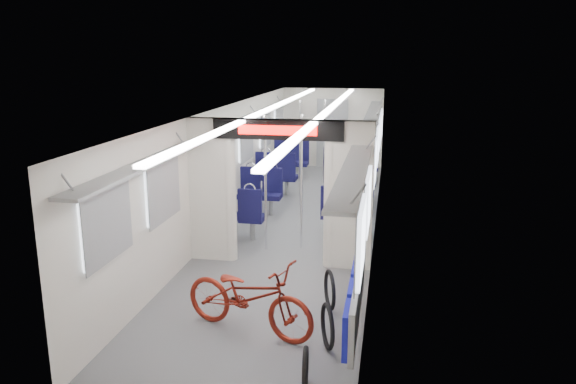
% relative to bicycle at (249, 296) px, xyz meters
% --- Properties ---
extents(carriage, '(12.00, 12.02, 2.31)m').
position_rel_bicycle_xyz_m(carriage, '(-0.09, 4.07, 1.04)').
color(carriage, '#515456').
rests_on(carriage, ground).
extents(bicycle, '(1.85, 1.13, 0.92)m').
position_rel_bicycle_xyz_m(bicycle, '(0.00, 0.00, 0.00)').
color(bicycle, maroon).
rests_on(bicycle, ground).
extents(flip_bench, '(0.12, 2.15, 0.57)m').
position_rel_bicycle_xyz_m(flip_bench, '(1.26, -0.03, 0.12)').
color(flip_bench, gray).
rests_on(flip_bench, carriage).
extents(bike_hoop_a, '(0.09, 0.45, 0.45)m').
position_rel_bicycle_xyz_m(bike_hoop_a, '(0.84, -1.06, -0.26)').
color(bike_hoop_a, black).
rests_on(bike_hoop_a, ground).
extents(bike_hoop_b, '(0.23, 0.52, 0.54)m').
position_rel_bicycle_xyz_m(bike_hoop_b, '(0.97, -0.21, -0.21)').
color(bike_hoop_b, black).
rests_on(bike_hoop_b, ground).
extents(bike_hoop_c, '(0.22, 0.53, 0.54)m').
position_rel_bicycle_xyz_m(bike_hoop_c, '(0.88, 0.79, -0.21)').
color(bike_hoop_c, black).
rests_on(bike_hoop_c, ground).
extents(seat_bay_near_left, '(0.89, 2.00, 1.08)m').
position_rel_bicycle_xyz_m(seat_bay_near_left, '(-1.03, 4.18, 0.08)').
color(seat_bay_near_left, black).
rests_on(seat_bay_near_left, ground).
extents(seat_bay_near_right, '(0.89, 1.99, 1.08)m').
position_rel_bicycle_xyz_m(seat_bay_near_right, '(0.84, 4.66, 0.07)').
color(seat_bay_near_right, black).
rests_on(seat_bay_near_right, ground).
extents(seat_bay_far_left, '(0.95, 2.25, 1.15)m').
position_rel_bicycle_xyz_m(seat_bay_far_left, '(-1.03, 7.68, 0.11)').
color(seat_bay_far_left, black).
rests_on(seat_bay_far_left, ground).
extents(seat_bay_far_right, '(0.92, 2.12, 1.11)m').
position_rel_bicycle_xyz_m(seat_bay_far_right, '(0.84, 7.47, 0.09)').
color(seat_bay_far_right, black).
rests_on(seat_bay_far_right, ground).
extents(stanchion_near_left, '(0.05, 0.05, 2.30)m').
position_rel_bicycle_xyz_m(stanchion_near_left, '(-0.44, 2.91, 0.69)').
color(stanchion_near_left, silver).
rests_on(stanchion_near_left, ground).
extents(stanchion_near_right, '(0.04, 0.04, 2.30)m').
position_rel_bicycle_xyz_m(stanchion_near_right, '(0.14, 3.09, 0.69)').
color(stanchion_near_right, silver).
rests_on(stanchion_near_right, ground).
extents(stanchion_far_left, '(0.04, 0.04, 2.30)m').
position_rel_bicycle_xyz_m(stanchion_far_left, '(-0.33, 5.90, 0.69)').
color(stanchion_far_left, silver).
rests_on(stanchion_far_left, ground).
extents(stanchion_far_right, '(0.04, 0.04, 2.30)m').
position_rel_bicycle_xyz_m(stanchion_far_right, '(0.16, 6.13, 0.69)').
color(stanchion_far_right, silver).
rests_on(stanchion_far_right, ground).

